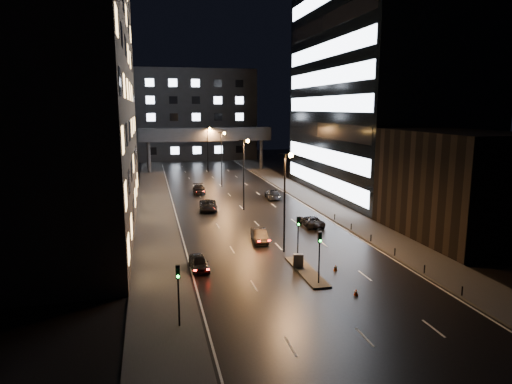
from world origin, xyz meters
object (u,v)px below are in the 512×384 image
car_away_a (199,263)px  car_away_b (259,236)px  car_toward_a (311,221)px  utility_cabinet (298,260)px  car_toward_b (272,194)px  car_away_c (208,205)px  car_away_d (199,189)px

car_away_a → car_away_b: 10.34m
car_away_a → car_toward_a: size_ratio=0.82×
car_toward_a → utility_cabinet: (-6.44, -14.13, 0.09)m
car_away_b → utility_cabinet: (1.48, -8.95, 0.05)m
car_toward_b → utility_cabinet: (-6.30, -31.89, -0.00)m
car_away_b → car_toward_a: car_away_b is taller
car_away_c → car_toward_a: 16.26m
car_away_a → car_toward_b: car_toward_b is taller
car_away_c → utility_cabinet: car_away_c is taller
car_toward_a → car_away_a: bearing=39.8°
car_toward_a → car_away_c: bearing=-44.8°
car_away_d → utility_cabinet: size_ratio=4.18×
car_away_b → car_away_c: bearing=107.1°
car_away_d → car_toward_a: (11.22, -24.99, -0.07)m
car_toward_a → utility_cabinet: size_ratio=3.94×
car_toward_a → car_away_d: bearing=-65.0°
car_away_b → car_away_d: car_away_d is taller
car_away_c → utility_cabinet: (4.92, -25.77, 0.02)m
car_away_d → car_toward_a: size_ratio=1.06×
car_away_d → car_toward_a: bearing=-62.5°
car_away_c → car_away_a: bearing=-94.7°
car_away_c → car_away_b: bearing=-73.8°
car_away_a → car_toward_a: bearing=35.8°
car_away_b → car_away_d: bearing=101.7°
utility_cabinet → car_away_b: bearing=111.4°
car_away_c → car_toward_b: (11.22, 6.12, 0.02)m
car_away_d → utility_cabinet: bearing=-79.7°
car_away_c → utility_cabinet: 26.24m
car_away_c → car_toward_a: bearing=-41.0°
car_away_a → car_away_d: size_ratio=0.78×
car_away_d → car_toward_b: size_ratio=0.97×
car_away_d → car_away_b: bearing=-80.5°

